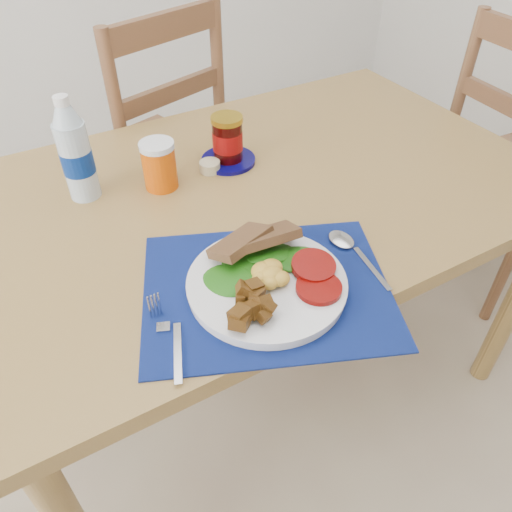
{
  "coord_description": "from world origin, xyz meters",
  "views": [
    {
      "loc": [
        -0.52,
        -0.68,
        1.42
      ],
      "look_at": [
        -0.17,
        -0.08,
        0.8
      ],
      "focal_mm": 35.0,
      "sensor_mm": 36.0,
      "label": 1
    }
  ],
  "objects_px": {
    "juice_glass": "(159,166)",
    "breakfast_plate": "(265,283)",
    "chair_far": "(153,128)",
    "jam_on_saucer": "(228,143)",
    "water_bottle": "(76,155)"
  },
  "relations": [
    {
      "from": "chair_far",
      "to": "breakfast_plate",
      "type": "bearing_deg",
      "value": 65.11
    },
    {
      "from": "chair_far",
      "to": "juice_glass",
      "type": "height_order",
      "value": "chair_far"
    },
    {
      "from": "breakfast_plate",
      "to": "juice_glass",
      "type": "distance_m",
      "value": 0.43
    },
    {
      "from": "chair_far",
      "to": "jam_on_saucer",
      "type": "bearing_deg",
      "value": 75.24
    },
    {
      "from": "water_bottle",
      "to": "juice_glass",
      "type": "height_order",
      "value": "water_bottle"
    },
    {
      "from": "juice_glass",
      "to": "breakfast_plate",
      "type": "bearing_deg",
      "value": -85.8
    },
    {
      "from": "breakfast_plate",
      "to": "chair_far",
      "type": "bearing_deg",
      "value": 72.4
    },
    {
      "from": "water_bottle",
      "to": "jam_on_saucer",
      "type": "distance_m",
      "value": 0.36
    },
    {
      "from": "chair_far",
      "to": "jam_on_saucer",
      "type": "height_order",
      "value": "chair_far"
    },
    {
      "from": "breakfast_plate",
      "to": "jam_on_saucer",
      "type": "height_order",
      "value": "jam_on_saucer"
    },
    {
      "from": "chair_far",
      "to": "juice_glass",
      "type": "relative_size",
      "value": 11.25
    },
    {
      "from": "water_bottle",
      "to": "juice_glass",
      "type": "xyz_separation_m",
      "value": [
        0.17,
        -0.05,
        -0.05
      ]
    },
    {
      "from": "juice_glass",
      "to": "jam_on_saucer",
      "type": "xyz_separation_m",
      "value": [
        0.19,
        0.02,
        0.0
      ]
    },
    {
      "from": "juice_glass",
      "to": "jam_on_saucer",
      "type": "bearing_deg",
      "value": 6.05
    },
    {
      "from": "jam_on_saucer",
      "to": "breakfast_plate",
      "type": "bearing_deg",
      "value": -109.39
    }
  ]
}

